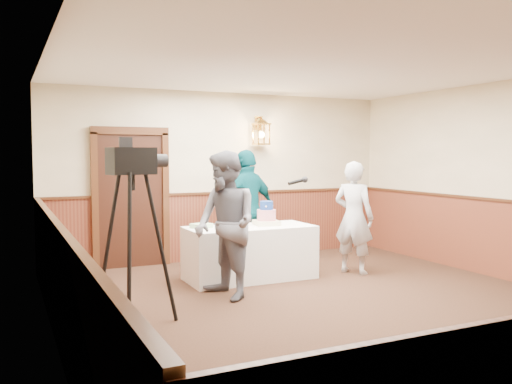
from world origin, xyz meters
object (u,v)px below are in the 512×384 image
display_table (250,253)px  baker (354,218)px  sheet_cake_green (201,226)px  tiered_cake (266,216)px  tv_camera_rig (133,249)px  interviewer (226,225)px  sheet_cake_yellow (233,226)px  assistant_p (248,209)px

display_table → baker: 1.64m
baker → sheet_cake_green: bearing=47.9°
tiered_cake → tv_camera_rig: bearing=-145.4°
sheet_cake_green → interviewer: size_ratio=0.14×
interviewer → tv_camera_rig: tv_camera_rig is taller
sheet_cake_yellow → tv_camera_rig: tv_camera_rig is taller
sheet_cake_yellow → interviewer: (-0.39, -0.70, 0.13)m
display_table → assistant_p: bearing=68.1°
display_table → interviewer: 1.20m
display_table → interviewer: interviewer is taller
display_table → assistant_p: size_ratio=0.98×
interviewer → assistant_p: assistant_p is taller
tiered_cake → assistant_p: assistant_p is taller
tiered_cake → sheet_cake_yellow: bearing=-165.8°
baker → assistant_p: (-1.27, 1.01, 0.09)m
display_table → sheet_cake_green: 0.80m
interviewer → sheet_cake_green: bearing=169.3°
sheet_cake_yellow → assistant_p: 1.01m
assistant_p → tv_camera_rig: (-2.26, -2.21, -0.10)m
tiered_cake → interviewer: interviewer is taller
assistant_p → interviewer: bearing=37.6°
interviewer → display_table: bearing=130.4°
sheet_cake_green → display_table: bearing=-12.2°
sheet_cake_green → baker: bearing=-12.0°
tiered_cake → assistant_p: bearing=89.8°
display_table → assistant_p: assistant_p is taller
sheet_cake_green → sheet_cake_yellow: bearing=-36.6°
interviewer → baker: interviewer is taller
interviewer → baker: (2.24, 0.50, -0.08)m
tv_camera_rig → baker: bearing=7.0°
tiered_cake → assistant_p: (0.00, 0.65, 0.03)m
interviewer → baker: size_ratio=1.09×
interviewer → assistant_p: size_ratio=0.99×
tiered_cake → sheet_cake_green: 0.96m
display_table → tv_camera_rig: tv_camera_rig is taller
baker → assistant_p: assistant_p is taller
sheet_cake_green → interviewer: (-0.03, -0.97, 0.13)m
sheet_cake_yellow → assistant_p: bearing=53.7°
sheet_cake_yellow → sheet_cake_green: 0.45m
baker → interviewer: bearing=72.4°
baker → tv_camera_rig: (-3.53, -1.20, -0.01)m
display_table → sheet_cake_yellow: (-0.32, -0.12, 0.41)m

